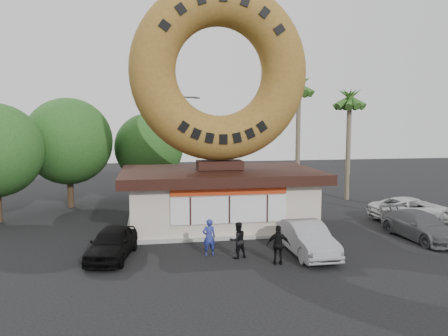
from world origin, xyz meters
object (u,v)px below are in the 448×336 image
Objects in this scene: car_black at (112,243)px; person_center at (238,240)px; street_lamp at (176,141)px; car_grey at (420,226)px; car_white at (412,209)px; person_left at (209,237)px; person_right at (278,245)px; giant_donut at (220,72)px; donut_shop at (220,195)px; car_silver at (307,238)px.

person_center is at bearing 1.80° from car_black.
street_lamp is 19.07m from car_grey.
car_grey is at bearing 148.91° from car_white.
person_right is (2.74, -1.72, -0.00)m from person_left.
street_lamp is 17.79m from car_white.
street_lamp is at bearing 48.43° from car_white.
giant_donut is 5.96× the size of person_left.
street_lamp reaches higher than donut_shop.
donut_shop reaches higher than person_center.
car_white is (13.63, -10.81, -3.77)m from street_lamp.
person_right is (3.21, -17.29, -3.64)m from street_lamp.
giant_donut is 10.60m from car_silver.
person_left is 14.00m from car_white.
person_center is at bearing -91.72° from giant_donut.
street_lamp is 16.18m from car_black.
giant_donut is at bearing 82.93° from car_white.
street_lamp is 1.78× the size of car_silver.
car_black is at bearing 101.17° from car_white.
person_left is 4.31m from car_black.
car_black is 18.02m from car_white.
car_silver is at bearing 5.24° from car_black.
street_lamp is 1.95× the size of car_black.
person_left is at bearing 179.55° from car_grey.
donut_shop is 7.07m from giant_donut.
donut_shop is 2.33× the size of car_grey.
donut_shop is at bearing 149.33° from car_grey.
car_silver is (4.90, -16.13, -3.74)m from street_lamp.
street_lamp is 16.00m from person_left.
person_center reaches higher than car_silver.
person_center is at bearing -84.09° from street_lamp.
car_grey is at bearing -25.63° from donut_shop.
person_center reaches higher than car_grey.
car_silver reaches higher than car_white.
street_lamp is 1.55× the size of car_white.
car_silver reaches higher than car_black.
car_black is 0.85× the size of car_grey.
giant_donut is (0.00, 0.02, 7.07)m from donut_shop.
car_grey is at bearing 10.70° from car_silver.
street_lamp is at bearing 100.50° from donut_shop.
giant_donut is at bearing -108.98° from person_center.
person_right is 0.35× the size of car_grey.
person_right is (1.35, -7.29, -7.99)m from giant_donut.
giant_donut is 10.11m from person_center.
person_right is 8.77m from car_grey.
street_lamp is 17.96m from person_right.
car_grey is at bearing -51.75° from street_lamp.
car_black is at bearing -137.32° from donut_shop.
car_black is at bearing -1.94° from person_right.
car_grey is at bearing -25.71° from giant_donut.
car_grey is (8.37, 2.61, -0.15)m from person_right.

